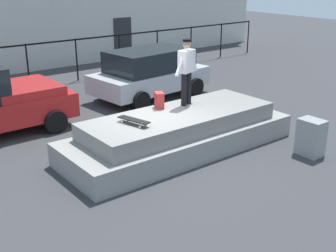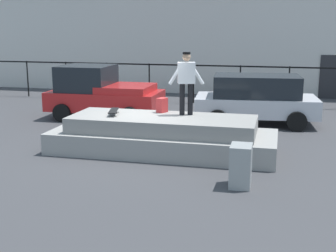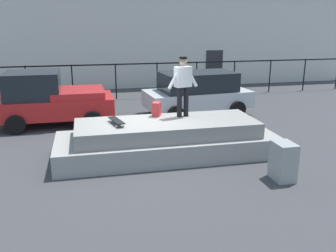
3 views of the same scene
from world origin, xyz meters
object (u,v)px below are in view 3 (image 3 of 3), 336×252
at_px(skateboard, 116,121).
at_px(car_silver_hatchback_mid, 197,92).
at_px(car_red_pickup_near, 51,99).
at_px(utility_box, 283,161).
at_px(backpack, 157,109).
at_px(skateboarder, 183,82).

relative_size(skateboard, car_silver_hatchback_mid, 0.20).
height_order(car_red_pickup_near, utility_box, car_red_pickup_near).
relative_size(car_red_pickup_near, utility_box, 4.48).
xyz_separation_m(backpack, car_red_pickup_near, (-3.17, 3.41, -0.24)).
bearing_deg(skateboard, utility_box, -31.09).
relative_size(backpack, car_silver_hatchback_mid, 0.09).
bearing_deg(skateboarder, backpack, 165.07).
distance_m(skateboarder, backpack, 1.08).
height_order(car_red_pickup_near, car_silver_hatchback_mid, car_red_pickup_near).
distance_m(car_silver_hatchback_mid, utility_box, 6.53).
distance_m(car_red_pickup_near, utility_box, 8.39).
height_order(skateboarder, backpack, skateboarder).
bearing_deg(utility_box, car_red_pickup_near, 131.65).
bearing_deg(backpack, skateboarder, 99.71).
distance_m(skateboard, utility_box, 4.29).
xyz_separation_m(car_red_pickup_near, car_silver_hatchback_mid, (5.53, 0.28, -0.04)).
bearing_deg(skateboard, car_red_pickup_near, 115.98).
bearing_deg(skateboard, skateboarder, 12.92).
distance_m(backpack, car_red_pickup_near, 4.66).
xyz_separation_m(backpack, car_silver_hatchback_mid, (2.37, 3.69, -0.28)).
height_order(skateboard, car_silver_hatchback_mid, car_silver_hatchback_mid).
bearing_deg(skateboard, car_silver_hatchback_mid, 50.48).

